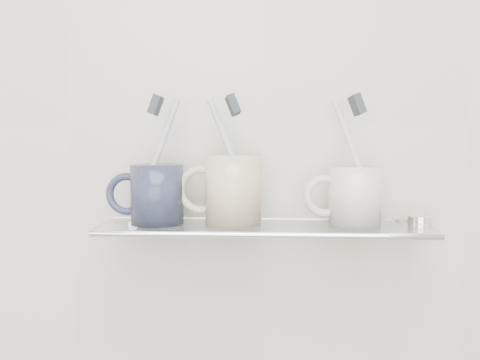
# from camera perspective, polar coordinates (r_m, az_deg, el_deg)

# --- Properties ---
(wall_back) EXTENTS (2.50, 0.00, 2.50)m
(wall_back) POSITION_cam_1_polar(r_m,az_deg,el_deg) (0.86, 2.66, 5.81)
(wall_back) COLOR beige
(wall_back) RESTS_ON ground
(shelf_glass) EXTENTS (0.50, 0.12, 0.01)m
(shelf_glass) POSITION_cam_1_polar(r_m,az_deg,el_deg) (0.81, 2.59, -5.09)
(shelf_glass) COLOR silver
(shelf_glass) RESTS_ON wall_back
(shelf_rail) EXTENTS (0.50, 0.01, 0.01)m
(shelf_rail) POSITION_cam_1_polar(r_m,az_deg,el_deg) (0.76, 2.57, -5.89)
(shelf_rail) COLOR silver
(shelf_rail) RESTS_ON shelf_glass
(bracket_left) EXTENTS (0.02, 0.03, 0.02)m
(bracket_left) POSITION_cam_1_polar(r_m,az_deg,el_deg) (0.89, -11.11, -4.99)
(bracket_left) COLOR silver
(bracket_left) RESTS_ON wall_back
(bracket_right) EXTENTS (0.02, 0.03, 0.02)m
(bracket_right) POSITION_cam_1_polar(r_m,az_deg,el_deg) (0.89, 16.35, -5.14)
(bracket_right) COLOR silver
(bracket_right) RESTS_ON wall_back
(mug_left) EXTENTS (0.08, 0.08, 0.09)m
(mug_left) POSITION_cam_1_polar(r_m,az_deg,el_deg) (0.83, -8.84, -1.51)
(mug_left) COLOR black
(mug_left) RESTS_ON shelf_glass
(mug_left_handle) EXTENTS (0.07, 0.01, 0.07)m
(mug_left_handle) POSITION_cam_1_polar(r_m,az_deg,el_deg) (0.84, -11.95, -1.48)
(mug_left_handle) COLOR black
(mug_left_handle) RESTS_ON mug_left
(toothbrush_left) EXTENTS (0.08, 0.02, 0.18)m
(toothbrush_left) POSITION_cam_1_polar(r_m,az_deg,el_deg) (0.82, -8.90, 2.33)
(toothbrush_left) COLOR silver
(toothbrush_left) RESTS_ON mug_left
(bristles_left) EXTENTS (0.02, 0.02, 0.03)m
(bristles_left) POSITION_cam_1_polar(r_m,az_deg,el_deg) (0.82, -8.99, 7.90)
(bristles_left) COLOR #2E3437
(bristles_left) RESTS_ON toothbrush_left
(mug_center) EXTENTS (0.11, 0.11, 0.11)m
(mug_center) POSITION_cam_1_polar(r_m,az_deg,el_deg) (0.81, -0.74, -1.07)
(mug_center) COLOR beige
(mug_center) RESTS_ON shelf_glass
(mug_center_handle) EXTENTS (0.08, 0.01, 0.08)m
(mug_center_handle) POSITION_cam_1_polar(r_m,az_deg,el_deg) (0.82, -4.15, -1.05)
(mug_center_handle) COLOR beige
(mug_center_handle) RESTS_ON mug_center
(toothbrush_center) EXTENTS (0.08, 0.04, 0.18)m
(toothbrush_center) POSITION_cam_1_polar(r_m,az_deg,el_deg) (0.81, -0.75, 2.34)
(toothbrush_center) COLOR #9EBACC
(toothbrush_center) RESTS_ON mug_center
(bristles_center) EXTENTS (0.03, 0.03, 0.04)m
(bristles_center) POSITION_cam_1_polar(r_m,az_deg,el_deg) (0.81, -0.76, 8.01)
(bristles_center) COLOR #2E3437
(bristles_center) RESTS_ON toothbrush_center
(mug_right) EXTENTS (0.10, 0.10, 0.09)m
(mug_right) POSITION_cam_1_polar(r_m,az_deg,el_deg) (0.82, 12.18, -1.72)
(mug_right) COLOR silver
(mug_right) RESTS_ON shelf_glass
(mug_right_handle) EXTENTS (0.06, 0.01, 0.06)m
(mug_right_handle) POSITION_cam_1_polar(r_m,az_deg,el_deg) (0.82, 9.05, -1.71)
(mug_right_handle) COLOR silver
(mug_right_handle) RESTS_ON mug_right
(toothbrush_right) EXTENTS (0.08, 0.03, 0.18)m
(toothbrush_right) POSITION_cam_1_polar(r_m,az_deg,el_deg) (0.82, 12.27, 2.24)
(toothbrush_right) COLOR silver
(toothbrush_right) RESTS_ON mug_right
(bristles_right) EXTENTS (0.03, 0.03, 0.04)m
(bristles_right) POSITION_cam_1_polar(r_m,az_deg,el_deg) (0.82, 12.39, 7.85)
(bristles_right) COLOR #2E3437
(bristles_right) RESTS_ON toothbrush_right
(chrome_cap) EXTENTS (0.04, 0.04, 0.02)m
(chrome_cap) POSITION_cam_1_polar(r_m,az_deg,el_deg) (0.85, 18.62, -4.14)
(chrome_cap) COLOR silver
(chrome_cap) RESTS_ON shelf_glass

